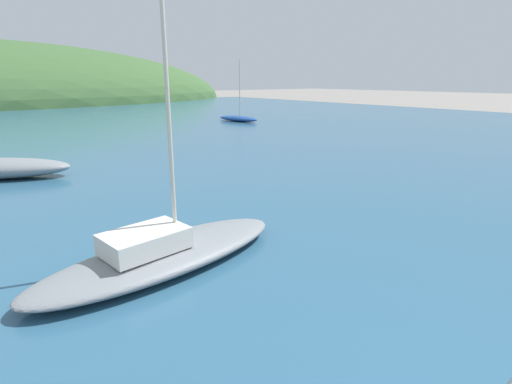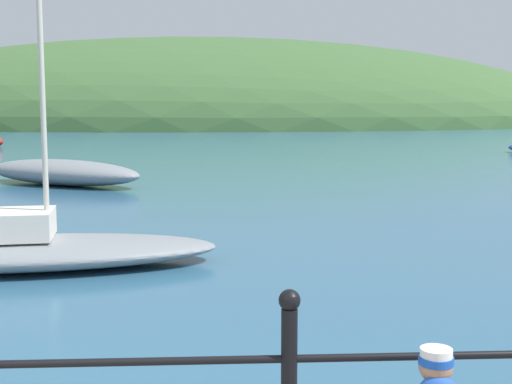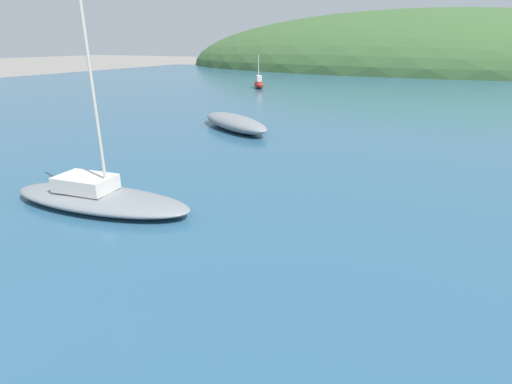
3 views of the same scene
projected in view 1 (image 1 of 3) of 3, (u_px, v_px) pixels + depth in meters
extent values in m
cube|color=#2D5B7A|center=(6.00, 129.00, 26.41)|extent=(80.00, 60.00, 0.10)
ellipsoid|color=#1E4793|center=(238.00, 119.00, 30.74)|extent=(1.85, 3.90, 0.41)
cylinder|color=beige|center=(240.00, 88.00, 30.00)|extent=(0.07, 0.07, 4.13)
ellipsoid|color=gray|center=(165.00, 255.00, 6.99)|extent=(4.98, 2.12, 0.39)
cube|color=silver|center=(145.00, 241.00, 6.65)|extent=(1.44, 1.02, 0.35)
cylinder|color=beige|center=(167.00, 87.00, 6.38)|extent=(0.07, 0.07, 5.31)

